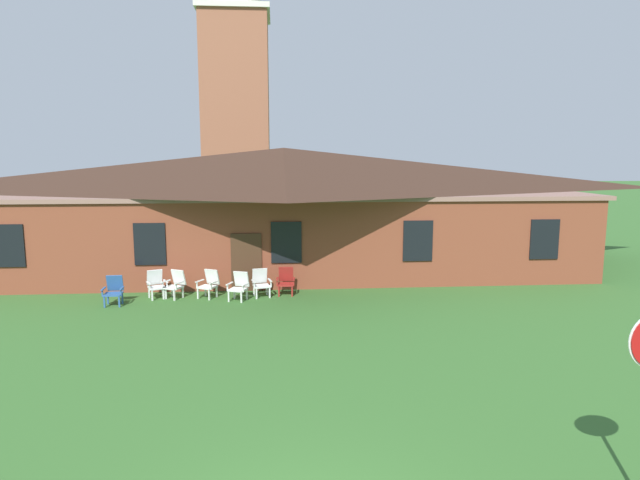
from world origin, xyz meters
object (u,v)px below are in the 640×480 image
object	(u,v)px
lawn_chair_right_end	(239,285)
lawn_chair_under_eave	(286,280)
lawn_chair_by_porch	(114,290)
lawn_chair_left_end	(175,283)
lawn_chair_near_door	(156,284)
lawn_chair_middle	(209,283)
lawn_chair_far_side	(261,282)

from	to	relation	value
lawn_chair_right_end	lawn_chair_under_eave	distance (m)	1.72
lawn_chair_by_porch	lawn_chair_left_end	distance (m)	1.99
lawn_chair_left_end	lawn_chair_under_eave	distance (m)	3.81
lawn_chair_near_door	lawn_chair_middle	bearing A→B (deg)	-2.09
lawn_chair_by_porch	lawn_chair_far_side	distance (m)	4.83
lawn_chair_by_porch	lawn_chair_middle	world-z (taller)	same
lawn_chair_by_porch	lawn_chair_under_eave	size ratio (longest dim) A/B	1.00
lawn_chair_left_end	lawn_chair_right_end	world-z (taller)	same
lawn_chair_right_end	lawn_chair_middle	bearing A→B (deg)	157.11
lawn_chair_middle	lawn_chair_right_end	xyz separation A→B (m)	(1.06, -0.45, 0.00)
lawn_chair_left_end	lawn_chair_far_side	size ratio (longest dim) A/B	1.00
lawn_chair_by_porch	lawn_chair_near_door	world-z (taller)	same
lawn_chair_middle	lawn_chair_right_end	bearing A→B (deg)	-22.89
lawn_chair_left_end	lawn_chair_right_end	bearing A→B (deg)	-12.02
lawn_chair_by_porch	lawn_chair_under_eave	world-z (taller)	same
lawn_chair_near_door	lawn_chair_left_end	xyz separation A→B (m)	(0.65, -0.04, 0.00)
lawn_chair_right_end	lawn_chair_under_eave	bearing A→B (deg)	22.40
lawn_chair_middle	lawn_chair_far_side	world-z (taller)	same
lawn_chair_far_side	lawn_chair_by_porch	bearing A→B (deg)	-171.07
lawn_chair_middle	lawn_chair_under_eave	size ratio (longest dim) A/B	1.00
lawn_chair_left_end	lawn_chair_far_side	bearing A→B (deg)	-0.29
lawn_chair_near_door	lawn_chair_far_side	distance (m)	3.58
lawn_chair_middle	lawn_chair_far_side	size ratio (longest dim) A/B	1.00
lawn_chair_by_porch	lawn_chair_under_eave	bearing A→B (deg)	9.54
lawn_chair_by_porch	lawn_chair_left_end	bearing A→B (deg)	22.55
lawn_chair_left_end	lawn_chair_far_side	xyz separation A→B (m)	(2.93, -0.02, 0.00)
lawn_chair_under_eave	lawn_chair_far_side	bearing A→B (deg)	-167.18
lawn_chair_near_door	lawn_chair_right_end	size ratio (longest dim) A/B	1.00
lawn_chair_middle	lawn_chair_under_eave	xyz separation A→B (m)	(2.65, 0.21, 0.00)
lawn_chair_near_door	lawn_chair_left_end	bearing A→B (deg)	-3.62
lawn_chair_by_porch	lawn_chair_far_side	xyz separation A→B (m)	(4.77, 0.75, 0.00)
lawn_chair_left_end	lawn_chair_middle	distance (m)	1.16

